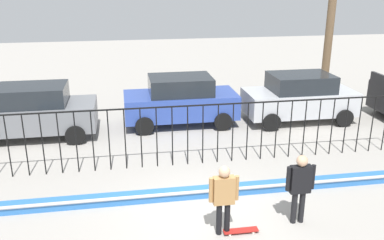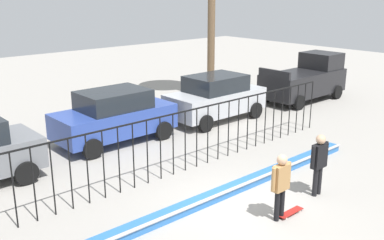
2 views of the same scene
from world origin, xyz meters
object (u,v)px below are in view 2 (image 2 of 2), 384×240
at_px(skateboard, 291,212).
at_px(camera_operator, 319,159).
at_px(skateboarder, 281,181).
at_px(pickup_truck, 306,79).
at_px(parked_car_blue, 114,116).
at_px(parked_car_silver, 216,97).

xyz_separation_m(skateboard, camera_operator, (1.42, 0.21, 0.96)).
distance_m(skateboarder, pickup_truck, 12.53).
height_order(skateboarder, parked_car_blue, parked_car_blue).
bearing_deg(parked_car_blue, parked_car_silver, -9.00).
bearing_deg(pickup_truck, skateboarder, -143.07).
height_order(skateboard, camera_operator, camera_operator).
relative_size(skateboard, parked_car_blue, 0.19).
height_order(parked_car_silver, pickup_truck, pickup_truck).
bearing_deg(skateboarder, parked_car_blue, 101.46).
distance_m(skateboard, pickup_truck, 12.26).
distance_m(skateboarder, camera_operator, 1.84).
xyz_separation_m(skateboard, pickup_truck, (10.21, 6.71, 0.98)).
xyz_separation_m(skateboarder, pickup_truck, (10.61, 6.66, 0.04)).
xyz_separation_m(camera_operator, parked_car_blue, (-1.71, 7.31, -0.05)).
bearing_deg(camera_operator, pickup_truck, -79.48).
bearing_deg(parked_car_silver, skateboard, -120.87).
bearing_deg(skateboarder, parked_car_silver, 68.24).
relative_size(skateboard, camera_operator, 0.47).
distance_m(camera_operator, pickup_truck, 10.93).
bearing_deg(skateboard, camera_operator, 22.82).
bearing_deg(pickup_truck, parked_car_blue, -179.59).
height_order(camera_operator, parked_car_blue, parked_car_blue).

